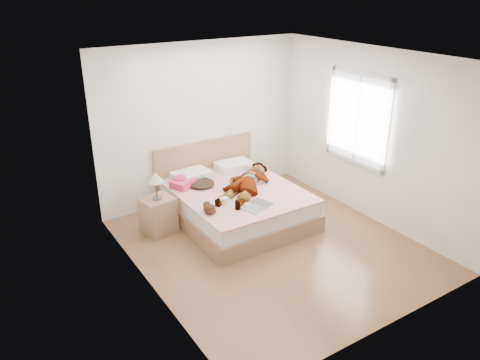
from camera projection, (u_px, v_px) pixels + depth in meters
The scene contains 11 objects.
ground at pixel (272, 246), 6.58m from camera, with size 4.00×4.00×0.00m, color #512F19.
woman at pixel (247, 180), 7.16m from camera, with size 0.61×1.62×0.22m, color white.
hair at pixel (200, 183), 7.25m from camera, with size 0.42×0.51×0.08m, color black.
phone at pixel (205, 175), 7.20m from camera, with size 0.04×0.09×0.01m, color silver.
room_shell at pixel (358, 119), 7.10m from camera, with size 4.00×4.00×4.00m.
bed at pixel (234, 201), 7.27m from camera, with size 1.80×2.08×1.00m.
towel at pixel (183, 182), 7.17m from camera, with size 0.44×0.41×0.19m.
magazine at pixel (258, 205), 6.58m from camera, with size 0.52×0.41×0.03m.
coffee_mug at pixel (225, 201), 6.62m from camera, with size 0.13×0.10×0.10m.
plush_toy at pixel (209, 208), 6.36m from camera, with size 0.19×0.26×0.14m.
nightstand at pixel (158, 213), 6.82m from camera, with size 0.51×0.47×0.96m.
Camera 1 is at (-3.44, -4.54, 3.44)m, focal length 35.00 mm.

